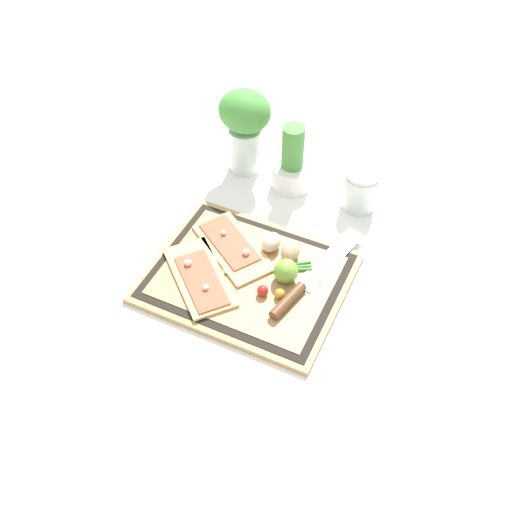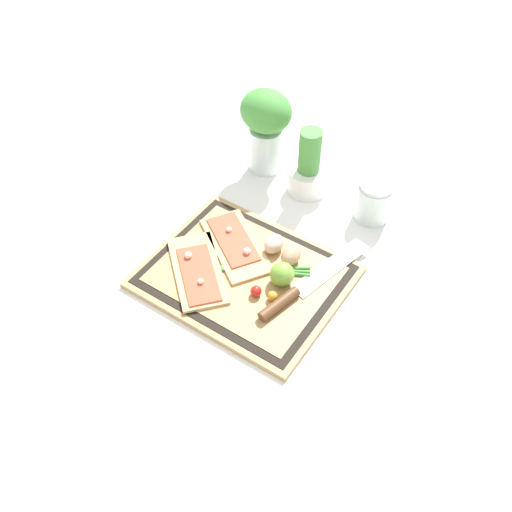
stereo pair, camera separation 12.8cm
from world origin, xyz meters
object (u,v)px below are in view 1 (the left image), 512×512
sauce_jar (360,192)px  herb_glass (245,124)px  cherry_tomato_yellow (280,294)px  knife (303,286)px  cherry_tomato_red (263,291)px  pizza_slice_far (232,246)px  herb_pot (292,167)px  egg_brown (290,252)px  lime (286,271)px  egg_pink (271,242)px  pizza_slice_near (200,277)px

sauce_jar → herb_glass: bearing=177.8°
cherry_tomato_yellow → sauce_jar: (0.05, 0.35, 0.02)m
knife → cherry_tomato_red: bearing=-143.3°
pizza_slice_far → herb_pot: 0.27m
knife → egg_brown: egg_brown is taller
pizza_slice_far → egg_brown: (0.13, 0.03, 0.01)m
pizza_slice_far → knife: bearing=-12.0°
herb_pot → cherry_tomato_red: bearing=-76.0°
knife → egg_brown: bearing=130.9°
knife → sauce_jar: (0.02, 0.31, 0.02)m
lime → cherry_tomato_yellow: bearing=-80.3°
pizza_slice_far → egg_pink: (0.08, 0.04, 0.01)m
egg_pink → egg_brown: bearing=-9.7°
lime → cherry_tomato_red: bearing=-114.4°
egg_brown → pizza_slice_near: bearing=-137.1°
cherry_tomato_red → herb_glass: size_ratio=0.11×
sauce_jar → herb_pot: bearing=-179.1°
cherry_tomato_red → herb_pot: bearing=104.0°
herb_pot → herb_glass: bearing=173.8°
sauce_jar → pizza_slice_far: bearing=-126.8°
egg_pink → cherry_tomato_red: (0.04, -0.13, -0.01)m
egg_brown → egg_pink: same height
pizza_slice_near → egg_brown: 0.20m
knife → egg_pink: size_ratio=5.93×
egg_pink → herb_pot: size_ratio=0.30×
cherry_tomato_yellow → pizza_slice_near: bearing=-170.7°
egg_brown → cherry_tomato_yellow: bearing=-77.8°
cherry_tomato_red → cherry_tomato_yellow: cherry_tomato_red is taller
lime → cherry_tomato_yellow: 0.05m
lime → egg_pink: bearing=133.0°
cherry_tomato_red → cherry_tomato_yellow: 0.04m
lime → cherry_tomato_yellow: size_ratio=2.46×
cherry_tomato_red → sauce_jar: sauce_jar is taller
knife → herb_pot: size_ratio=1.79×
egg_pink → sauce_jar: size_ratio=0.52×
pizza_slice_far → herb_glass: 0.32m
cherry_tomato_red → herb_pot: (-0.09, 0.36, 0.03)m
egg_pink → sauce_jar: (0.12, 0.23, 0.01)m
herb_pot → sauce_jar: 0.18m
egg_pink → sauce_jar: 0.26m
egg_brown → sauce_jar: (0.07, 0.24, 0.01)m
sauce_jar → herb_glass: 0.32m
egg_pink → pizza_slice_near: bearing=-124.2°
herb_glass → sauce_jar: bearing=-2.2°
pizza_slice_near → pizza_slice_far: 0.11m
pizza_slice_far → knife: (0.18, -0.04, 0.00)m
herb_pot → herb_glass: size_ratio=0.78×
cherry_tomato_red → egg_pink: bearing=106.7°
pizza_slice_near → cherry_tomato_yellow: 0.17m
pizza_slice_far → egg_pink: egg_pink is taller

